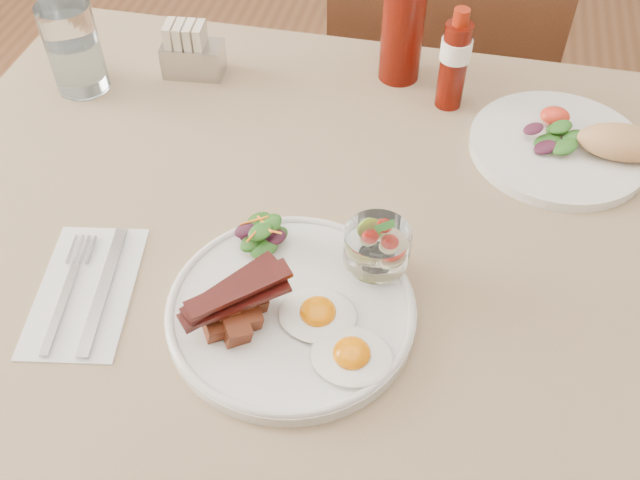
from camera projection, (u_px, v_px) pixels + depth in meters
table at (398, 286)px, 0.95m from camera, size 1.33×0.88×0.75m
chair_far at (437, 86)px, 1.49m from camera, size 0.42×0.42×0.93m
main_plate at (291, 311)px, 0.80m from camera, size 0.28×0.28×0.02m
fried_eggs at (334, 334)px, 0.76m from camera, size 0.14×0.13×0.02m
bacon_potato_pile at (235, 306)px, 0.76m from camera, size 0.11×0.11×0.06m
side_salad at (262, 235)px, 0.84m from camera, size 0.06×0.06×0.04m
fruit_cup at (377, 246)px, 0.80m from camera, size 0.08×0.08×0.08m
second_plate at (573, 145)px, 0.98m from camera, size 0.27×0.24×0.06m
ketchup_bottle at (403, 25)px, 1.06m from camera, size 0.08×0.08×0.19m
hot_sauce_bottle at (454, 61)px, 1.02m from camera, size 0.05×0.05×0.16m
sugar_caddy at (191, 53)px, 1.10m from camera, size 0.10×0.06×0.08m
water_glass at (75, 53)px, 1.06m from camera, size 0.08×0.08×0.14m
napkin_cutlery at (87, 290)px, 0.83m from camera, size 0.14×0.21×0.01m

